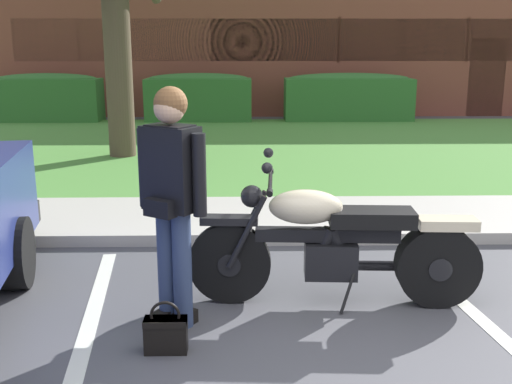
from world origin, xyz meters
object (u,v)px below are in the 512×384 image
rider_person (172,191)px  motorcycle (345,245)px  hedge_center_left (199,97)px  handbag (166,332)px  hedge_left (48,97)px  hedge_center_right (348,96)px  brick_building (316,43)px

rider_person → motorcycle: bearing=14.5°
hedge_center_left → handbag: bearing=-87.1°
motorcycle → hedge_left: (-5.67, 11.07, 0.17)m
hedge_left → hedge_center_left: 3.78m
hedge_left → hedge_center_right: bearing=0.0°
handbag → hedge_center_left: 11.85m
handbag → brick_building: size_ratio=0.02×
rider_person → hedge_center_right: (3.16, 11.40, -0.34)m
brick_building → motorcycle: bearing=-95.9°
motorcycle → hedge_center_left: 11.23m
hedge_center_right → brick_building: bearing=90.9°
hedge_left → hedge_center_left: bearing=0.0°
rider_person → brick_building: size_ratio=0.08×
brick_building → handbag: bearing=-99.7°
rider_person → handbag: bearing=-92.7°
hedge_center_left → brick_building: (3.68, 6.28, 1.31)m
motorcycle → brick_building: bearing=84.1°
motorcycle → rider_person: rider_person is taller
hedge_center_left → brick_building: 7.40m
rider_person → brick_building: bearing=80.2°
rider_person → hedge_center_left: (-0.62, 11.40, -0.34)m
hedge_center_left → hedge_center_right: 3.78m
rider_person → hedge_center_right: bearing=74.5°
handbag → hedge_center_right: 12.25m
handbag → hedge_left: (-4.38, 11.82, 0.51)m
handbag → brick_building: (3.08, 18.10, 1.81)m
hedge_center_right → brick_building: 6.41m
handbag → brick_building: bearing=80.3°
rider_person → hedge_center_right: size_ratio=0.53×
hedge_center_right → brick_building: size_ratio=0.16×
motorcycle → hedge_center_left: bearing=99.7°
motorcycle → hedge_center_right: 11.23m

